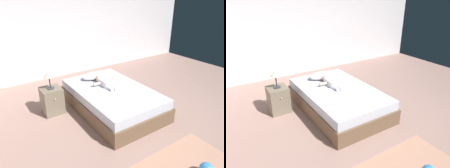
{
  "view_description": "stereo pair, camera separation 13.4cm",
  "coord_description": "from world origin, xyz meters",
  "views": [
    {
      "loc": [
        -2.29,
        -2.38,
        2.15
      ],
      "look_at": [
        -0.24,
        0.63,
        0.54
      ],
      "focal_mm": 33.62,
      "sensor_mm": 36.0,
      "label": 1
    },
    {
      "loc": [
        -2.18,
        -2.45,
        2.15
      ],
      "look_at": [
        -0.24,
        0.63,
        0.54
      ],
      "focal_mm": 33.62,
      "sensor_mm": 36.0,
      "label": 2
    }
  ],
  "objects": [
    {
      "name": "bed",
      "position": [
        -0.24,
        0.63,
        0.22
      ],
      "size": [
        1.29,
        2.05,
        0.44
      ],
      "color": "brown",
      "rests_on": "ground_plane"
    },
    {
      "name": "pillow",
      "position": [
        -0.28,
        1.27,
        0.52
      ],
      "size": [
        0.51,
        0.29,
        0.15
      ],
      "color": "silver",
      "rests_on": "bed"
    },
    {
      "name": "nightstand",
      "position": [
        -1.25,
        1.17,
        0.25
      ],
      "size": [
        0.37,
        0.4,
        0.51
      ],
      "color": "#726653",
      "rests_on": "ground_plane"
    },
    {
      "name": "wall_behind_bed",
      "position": [
        0.0,
        3.0,
        1.34
      ],
      "size": [
        8.0,
        0.12,
        2.68
      ],
      "primitive_type": "cube",
      "color": "silver",
      "rests_on": "ground_plane"
    },
    {
      "name": "baby",
      "position": [
        -0.26,
        0.89,
        0.51
      ],
      "size": [
        0.49,
        0.61,
        0.16
      ],
      "color": "white",
      "rests_on": "bed"
    },
    {
      "name": "toothbrush",
      "position": [
        -0.07,
        0.92,
        0.45
      ],
      "size": [
        0.08,
        0.12,
        0.02
      ],
      "color": "#B737A0",
      "rests_on": "bed"
    },
    {
      "name": "ground_plane",
      "position": [
        0.0,
        0.0,
        0.0
      ],
      "size": [
        8.0,
        8.0,
        0.0
      ],
      "primitive_type": "plane",
      "color": "gray"
    },
    {
      "name": "lamp",
      "position": [
        -1.25,
        1.17,
        0.77
      ],
      "size": [
        0.2,
        0.2,
        0.34
      ],
      "color": "#333338",
      "rests_on": "nightstand"
    }
  ]
}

